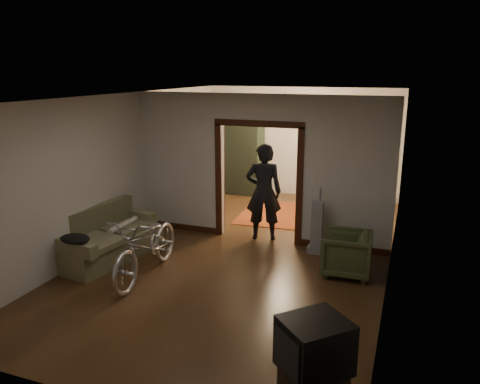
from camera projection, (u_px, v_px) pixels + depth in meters
The scene contains 23 objects.
floor at pixel (246, 251), 8.56m from camera, with size 5.00×8.50×0.01m, color #321F10.
ceiling at pixel (246, 96), 7.84m from camera, with size 5.00×8.50×0.01m, color white.
wall_back at pixel (301, 142), 12.05m from camera, with size 5.00×0.02×2.80m, color beige.
wall_left at pixel (124, 167), 9.04m from camera, with size 0.02×8.50×2.80m, color beige.
wall_right at pixel (395, 189), 7.36m from camera, with size 0.02×8.50×2.80m, color beige.
partition_wall at pixel (259, 169), 8.88m from camera, with size 5.00×0.14×2.80m, color beige.
door_casing at pixel (259, 184), 8.96m from camera, with size 1.74×0.20×2.32m, color #32160B.
far_window at pixel (328, 138), 11.74m from camera, with size 0.98×0.06×1.28m, color black.
chandelier at pixel (284, 111), 10.22m from camera, with size 0.24×0.24×0.24m, color #FFE0A5.
light_switch at pixel (313, 182), 8.50m from camera, with size 0.08×0.01×0.12m, color silver.
sofa at pixel (109, 234), 8.16m from camera, with size 0.87×1.94×0.89m, color #606140.
rolled_paper at pixel (123, 225), 8.38m from camera, with size 0.10×0.10×0.81m, color beige.
jacket at pixel (75, 239), 7.26m from camera, with size 0.49×0.37×0.14m, color black.
bicycle at pixel (147, 245), 7.41m from camera, with size 0.70×2.01×1.05m, color silver.
armchair at pixel (346, 253), 7.54m from camera, with size 0.76×0.78×0.71m, color #404A29.
crt_tv at pixel (315, 345), 4.32m from camera, with size 0.59×0.53×0.51m, color black.
vacuum at pixel (317, 227), 8.39m from camera, with size 0.30×0.24×0.97m, color gray.
person at pixel (264, 192), 8.98m from camera, with size 0.69×0.45×1.89m, color black.
oriental_rug at pixel (276, 214), 10.76m from camera, with size 1.53×2.01×0.02m, color maroon.
locker at pixel (243, 157), 12.32m from camera, with size 0.99×0.55×1.98m, color black.
globe at pixel (243, 121), 12.08m from camera, with size 0.26×0.26×0.26m, color #1E5972.
desk at pixel (339, 187), 11.55m from camera, with size 1.10×0.61×0.81m, color black.
desk_chair at pixel (314, 191), 11.16m from camera, with size 0.38×0.38×0.85m, color black.
Camera 1 is at (2.69, -7.53, 3.23)m, focal length 35.00 mm.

